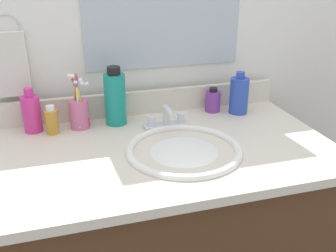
% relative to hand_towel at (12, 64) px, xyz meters
% --- Properties ---
extents(vanity_cabinet, '(1.05, 0.58, 0.77)m').
position_rel_hand_towel_xyz_m(vanity_cabinet, '(0.45, -0.33, -0.63)').
color(vanity_cabinet, '#4C2D19').
rests_on(vanity_cabinet, ground_plane).
extents(countertop, '(1.09, 0.63, 0.03)m').
position_rel_hand_towel_xyz_m(countertop, '(0.45, -0.33, -0.23)').
color(countertop, beige).
rests_on(countertop, vanity_cabinet).
extents(backsplash, '(1.09, 0.02, 0.09)m').
position_rel_hand_towel_xyz_m(backsplash, '(0.45, -0.02, -0.17)').
color(backsplash, beige).
rests_on(backsplash, countertop).
extents(back_wall, '(2.19, 0.04, 1.30)m').
position_rel_hand_towel_xyz_m(back_wall, '(0.45, 0.04, -0.37)').
color(back_wall, white).
rests_on(back_wall, ground_plane).
extents(towel_ring, '(0.10, 0.01, 0.10)m').
position_rel_hand_towel_xyz_m(towel_ring, '(0.00, 0.02, 0.12)').
color(towel_ring, silver).
extents(hand_towel, '(0.11, 0.04, 0.22)m').
position_rel_hand_towel_xyz_m(hand_towel, '(0.00, 0.00, 0.00)').
color(hand_towel, silver).
extents(sink_basin, '(0.36, 0.36, 0.11)m').
position_rel_hand_towel_xyz_m(sink_basin, '(0.50, -0.38, -0.25)').
color(sink_basin, white).
rests_on(sink_basin, countertop).
extents(faucet, '(0.16, 0.10, 0.08)m').
position_rel_hand_towel_xyz_m(faucet, '(0.50, -0.18, -0.19)').
color(faucet, silver).
rests_on(faucet, countertop).
extents(bottle_cream_purple, '(0.06, 0.06, 0.10)m').
position_rel_hand_towel_xyz_m(bottle_cream_purple, '(0.72, -0.08, -0.18)').
color(bottle_cream_purple, '#7A3899').
rests_on(bottle_cream_purple, countertop).
extents(bottle_oil_amber, '(0.04, 0.04, 0.10)m').
position_rel_hand_towel_xyz_m(bottle_oil_amber, '(0.11, -0.12, -0.17)').
color(bottle_oil_amber, gold).
rests_on(bottle_oil_amber, countertop).
extents(bottle_shampoo_blue, '(0.07, 0.07, 0.16)m').
position_rel_hand_towel_xyz_m(bottle_shampoo_blue, '(0.81, -0.12, -0.15)').
color(bottle_shampoo_blue, '#2D4CB2').
rests_on(bottle_shampoo_blue, countertop).
extents(bottle_soap_pink, '(0.06, 0.06, 0.16)m').
position_rel_hand_towel_xyz_m(bottle_soap_pink, '(0.05, -0.08, -0.15)').
color(bottle_soap_pink, '#D8338C').
rests_on(bottle_soap_pink, countertop).
extents(bottle_mouthwash_teal, '(0.08, 0.08, 0.21)m').
position_rel_hand_towel_xyz_m(bottle_mouthwash_teal, '(0.33, -0.09, -0.12)').
color(bottle_mouthwash_teal, teal).
rests_on(bottle_mouthwash_teal, countertop).
extents(cup_pink, '(0.07, 0.09, 0.20)m').
position_rel_hand_towel_xyz_m(cup_pink, '(0.21, -0.10, -0.16)').
color(cup_pink, '#D16693').
rests_on(cup_pink, countertop).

